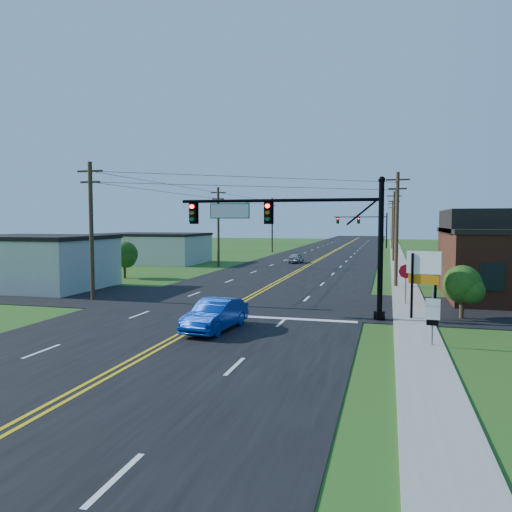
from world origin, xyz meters
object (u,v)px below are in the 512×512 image
(blue_car, at_px, (215,316))
(route_sign, at_px, (433,314))
(signal_mast_main, at_px, (296,229))
(stop_sign, at_px, (406,276))
(signal_mast_far, at_px, (363,224))

(blue_car, distance_m, route_sign, 9.66)
(signal_mast_main, relative_size, blue_car, 2.53)
(stop_sign, bearing_deg, blue_car, -138.77)
(route_sign, bearing_deg, signal_mast_main, 151.06)
(signal_mast_main, bearing_deg, signal_mast_far, 89.92)
(signal_mast_far, bearing_deg, signal_mast_main, -90.08)
(route_sign, xyz_separation_m, stop_sign, (-0.73, 10.53, 0.47))
(blue_car, bearing_deg, signal_mast_far, 94.05)
(signal_mast_far, xyz_separation_m, blue_car, (-3.07, -76.62, -3.81))
(signal_mast_main, distance_m, blue_car, 6.80)
(signal_mast_far, xyz_separation_m, route_sign, (6.56, -77.09, -3.19))
(signal_mast_far, bearing_deg, blue_car, -92.30)
(blue_car, xyz_separation_m, route_sign, (9.63, -0.48, 0.62))
(signal_mast_main, relative_size, route_sign, 4.87)
(stop_sign, bearing_deg, signal_mast_main, -144.73)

